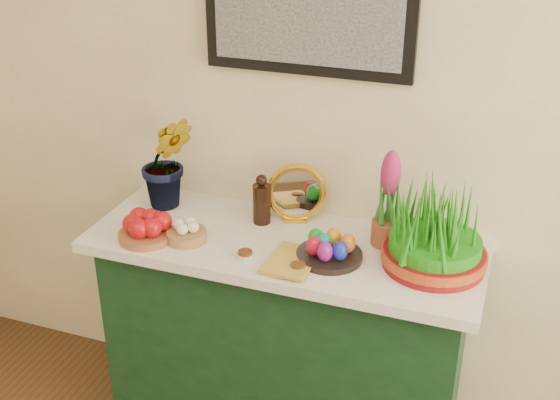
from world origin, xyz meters
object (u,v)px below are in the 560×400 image
object	(u,v)px
mirror	(297,193)
book	(270,256)
sideboard	(284,345)
hyacinth_green	(166,147)
wheatgrass_sabzeh	(436,233)

from	to	relation	value
mirror	book	size ratio (longest dim) A/B	1.10
mirror	sideboard	bearing A→B (deg)	-86.18
sideboard	mirror	bearing A→B (deg)	93.82
hyacinth_green	book	world-z (taller)	hyacinth_green
sideboard	wheatgrass_sabzeh	distance (m)	0.79
mirror	book	world-z (taller)	mirror
mirror	wheatgrass_sabzeh	size ratio (longest dim) A/B	0.66
sideboard	book	xyz separation A→B (m)	(-0.00, -0.15, 0.48)
hyacinth_green	book	size ratio (longest dim) A/B	2.34
sideboard	wheatgrass_sabzeh	xyz separation A→B (m)	(0.52, 0.00, 0.59)
mirror	wheatgrass_sabzeh	distance (m)	0.55
book	sideboard	bearing A→B (deg)	92.91
hyacinth_green	book	distance (m)	0.61
sideboard	hyacinth_green	distance (m)	0.88
hyacinth_green	wheatgrass_sabzeh	bearing A→B (deg)	-36.24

